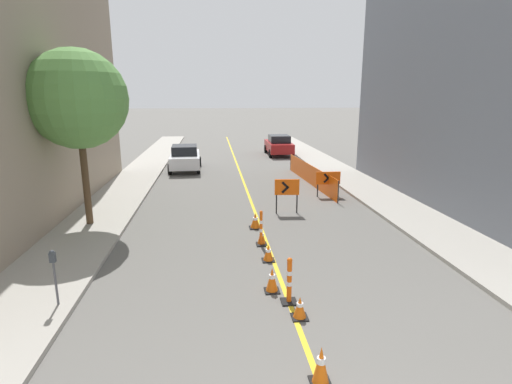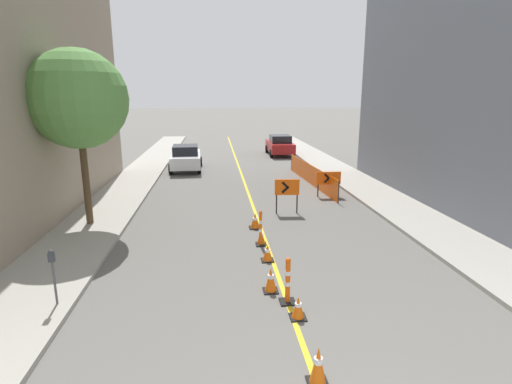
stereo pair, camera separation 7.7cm
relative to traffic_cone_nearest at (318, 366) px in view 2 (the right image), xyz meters
name	(u,v)px [view 2 (the right image)]	position (x,y,z in m)	size (l,w,h in m)	color
lane_stripe	(241,172)	(-0.01, 18.89, -0.33)	(0.12, 43.40, 0.01)	gold
sidewalk_left	(142,173)	(-6.05, 18.89, -0.28)	(2.45, 43.40, 0.12)	#9E998E
sidewalk_right	(335,169)	(6.03, 18.89, -0.28)	(2.45, 43.40, 0.12)	#9E998E
traffic_cone_nearest	(318,366)	(0.00, 0.00, 0.00)	(0.35, 0.35, 0.68)	black
traffic_cone_second	(298,308)	(0.09, 2.00, -0.10)	(0.35, 0.35, 0.49)	black
traffic_cone_third	(271,280)	(-0.33, 3.25, -0.03)	(0.36, 0.36, 0.61)	black
traffic_cone_fourth	(268,253)	(-0.16, 5.08, -0.10)	(0.36, 0.36, 0.49)	black
traffic_cone_fifth	(261,237)	(-0.19, 6.42, -0.09)	(0.33, 0.33, 0.51)	black
traffic_cone_farthest	(255,221)	(-0.22, 8.02, -0.07)	(0.43, 0.43, 0.55)	black
delineator_post_front	(288,284)	(-0.02, 2.67, 0.13)	(0.36, 0.36, 1.10)	black
delineator_post_rear	(261,231)	(-0.22, 6.31, 0.16)	(0.30, 0.30, 1.15)	black
arrow_barricade_primary	(287,189)	(1.24, 9.73, 0.67)	(0.99, 0.14, 1.40)	#EF560C
arrow_barricade_secondary	(329,179)	(3.67, 12.24, 0.50)	(1.15, 0.09, 1.19)	#EF560C
safety_mesh_fence	(311,174)	(3.51, 15.05, 0.18)	(0.56, 8.22, 1.03)	#EF560C
parked_car_curb_near	(186,158)	(-3.42, 19.92, 0.46)	(1.96, 4.37, 1.59)	silver
parked_car_curb_mid	(280,145)	(3.59, 25.81, 0.46)	(1.94, 4.32, 1.59)	maroon
parking_meter_near_curb	(52,266)	(-5.17, 2.94, 0.69)	(0.12, 0.11, 1.28)	#4C4C51
street_tree_left_near	(78,99)	(-6.17, 8.88, 4.17)	(3.37, 3.37, 6.08)	#4C3823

